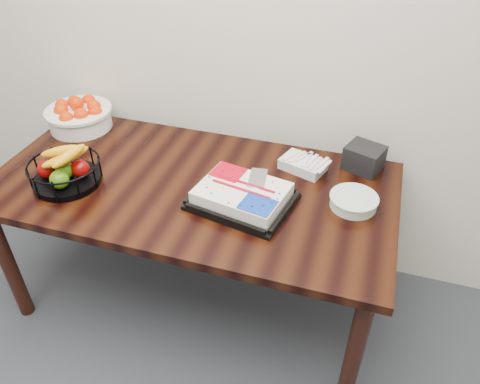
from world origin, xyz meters
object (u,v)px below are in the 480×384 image
(fruit_basket, at_px, (65,170))
(napkin_box, at_px, (364,158))
(cake_tray, at_px, (242,196))
(tangerine_bowl, at_px, (78,111))
(table, at_px, (192,198))
(plate_stack, at_px, (354,201))

(fruit_basket, height_order, napkin_box, fruit_basket)
(cake_tray, bearing_deg, napkin_box, 42.47)
(tangerine_bowl, height_order, fruit_basket, tangerine_bowl)
(table, bearing_deg, plate_stack, 4.18)
(table, relative_size, cake_tray, 3.92)
(table, relative_size, napkin_box, 11.24)
(table, height_order, tangerine_bowl, tangerine_bowl)
(fruit_basket, bearing_deg, cake_tray, 6.95)
(cake_tray, height_order, plate_stack, cake_tray)
(fruit_basket, bearing_deg, tangerine_bowl, 115.94)
(tangerine_bowl, bearing_deg, plate_stack, -9.54)
(cake_tray, xyz_separation_m, plate_stack, (0.45, 0.12, -0.01))
(table, height_order, plate_stack, plate_stack)
(cake_tray, bearing_deg, plate_stack, 14.88)
(plate_stack, height_order, napkin_box, napkin_box)
(napkin_box, bearing_deg, table, -153.96)
(table, bearing_deg, napkin_box, 26.04)
(plate_stack, distance_m, napkin_box, 0.30)
(napkin_box, bearing_deg, fruit_basket, -157.53)
(cake_tray, distance_m, fruit_basket, 0.79)
(plate_stack, bearing_deg, tangerine_bowl, 170.46)
(cake_tray, bearing_deg, table, 165.60)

